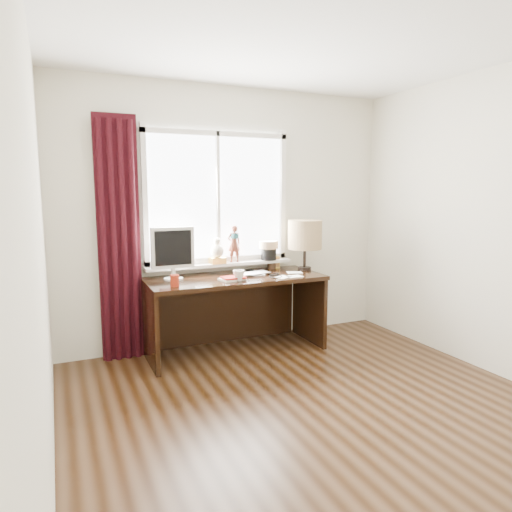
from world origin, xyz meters
name	(u,v)px	position (x,y,z in m)	size (l,w,h in m)	color
floor	(338,427)	(0.00, 0.00, 0.00)	(3.50, 4.00, 0.00)	#442D1C
ceiling	(350,16)	(0.00, 0.00, 2.60)	(3.50, 4.00, 0.00)	white
wall_back	(231,217)	(0.00, 2.00, 1.30)	(3.50, 2.60, 0.00)	beige
wall_left	(38,250)	(-1.75, 0.00, 1.30)	(4.00, 2.60, 0.00)	beige
laptop	(252,274)	(0.08, 1.62, 0.76)	(0.35, 0.23, 0.03)	silver
mug	(239,275)	(-0.14, 1.43, 0.80)	(0.11, 0.10, 0.11)	white
red_cup	(175,281)	(-0.74, 1.44, 0.80)	(0.08, 0.08, 0.10)	maroon
window	(221,217)	(-0.13, 1.95, 1.31)	(1.52, 0.23, 1.40)	white
curtain	(119,241)	(-1.13, 1.91, 1.12)	(0.38, 0.09, 2.25)	black
desk	(232,299)	(-0.10, 1.73, 0.51)	(1.70, 0.70, 0.75)	#331B0D
monitor	(173,250)	(-0.68, 1.73, 1.03)	(0.40, 0.18, 0.49)	beige
notebook_stack	(233,278)	(-0.18, 1.49, 0.77)	(0.25, 0.20, 0.03)	beige
brush_holder	(272,263)	(0.41, 1.87, 0.81)	(0.09, 0.09, 0.25)	black
icon_frame	(275,262)	(0.46, 1.89, 0.81)	(0.10, 0.04, 0.13)	gold
table_lamp	(305,235)	(0.70, 1.69, 1.11)	(0.35, 0.35, 0.52)	black
loose_papers	(291,275)	(0.42, 1.47, 0.75)	(0.40, 0.33, 0.00)	white
desk_cables	(268,274)	(0.24, 1.60, 0.75)	(0.26, 0.53, 0.01)	black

